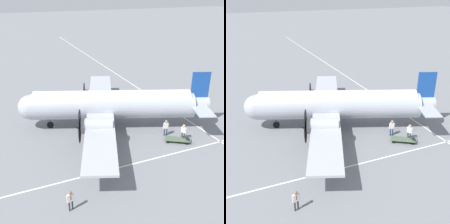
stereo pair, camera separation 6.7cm
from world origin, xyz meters
TOP-DOWN VIEW (x-y plane):
  - ground_plane at (0.00, 0.00)m, footprint 300.00×300.00m
  - apron_line_eastwest at (0.00, -8.55)m, footprint 120.00×0.16m
  - apron_line_northsouth at (-7.11, 0.00)m, footprint 0.16×120.00m
  - airliner_main at (0.16, 0.41)m, footprint 22.40×19.58m
  - crew_foreground at (-10.28, 7.43)m, footprint 0.26×0.55m
  - passenger_boarding at (-5.32, -5.35)m, footprint 0.52×0.33m
  - ramp_agent at (-3.91, -4.24)m, footprint 0.32×0.55m
  - suitcase_near_door at (-5.98, -5.41)m, footprint 0.49×0.19m
  - suitcase_upright_spare at (-5.41, -5.27)m, footprint 0.37×0.13m
  - baggage_cart at (-5.48, -4.59)m, footprint 2.11×2.53m

SIDE VIEW (x-z plane):
  - ground_plane at x=0.00m, z-range 0.00..0.00m
  - apron_line_eastwest at x=0.00m, z-range 0.00..0.01m
  - apron_line_northsouth at x=-7.11m, z-range 0.00..0.01m
  - suitcase_upright_spare at x=-5.41m, z-range -0.02..0.45m
  - suitcase_near_door at x=-5.98m, z-range -0.02..0.50m
  - baggage_cart at x=-5.48m, z-range 0.00..0.56m
  - crew_foreground at x=-10.28m, z-range 0.18..1.81m
  - passenger_boarding at x=-5.32m, z-range 0.19..1.85m
  - ramp_agent at x=-3.91m, z-range 0.19..1.90m
  - airliner_main at x=0.16m, z-range -0.41..5.61m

